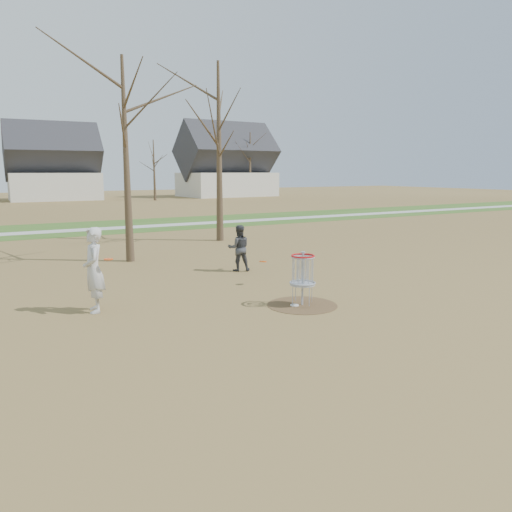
# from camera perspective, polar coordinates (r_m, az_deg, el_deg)

# --- Properties ---
(ground) EXTENTS (160.00, 160.00, 0.00)m
(ground) POSITION_cam_1_polar(r_m,az_deg,el_deg) (12.87, 5.30, -5.62)
(ground) COLOR brown
(ground) RESTS_ON ground
(green_band) EXTENTS (160.00, 8.00, 0.01)m
(green_band) POSITION_cam_1_polar(r_m,az_deg,el_deg) (32.12, -16.88, 3.20)
(green_band) COLOR #2D5119
(green_band) RESTS_ON ground
(footpath) EXTENTS (160.00, 1.50, 0.01)m
(footpath) POSITION_cam_1_polar(r_m,az_deg,el_deg) (31.15, -16.45, 3.05)
(footpath) COLOR #9E9E99
(footpath) RESTS_ON green_band
(dirt_circle) EXTENTS (1.80, 1.80, 0.01)m
(dirt_circle) POSITION_cam_1_polar(r_m,az_deg,el_deg) (12.87, 5.30, -5.60)
(dirt_circle) COLOR #47331E
(dirt_circle) RESTS_ON ground
(player_standing) EXTENTS (0.58, 0.81, 2.07)m
(player_standing) POSITION_cam_1_polar(r_m,az_deg,el_deg) (12.63, -18.06, -1.54)
(player_standing) COLOR #BEBEBE
(player_standing) RESTS_ON ground
(player_throwing) EXTENTS (0.93, 0.82, 1.58)m
(player_throwing) POSITION_cam_1_polar(r_m,az_deg,el_deg) (17.06, -1.97, 0.92)
(player_throwing) COLOR #36373B
(player_throwing) RESTS_ON ground
(disc_grounded) EXTENTS (0.22, 0.22, 0.02)m
(disc_grounded) POSITION_cam_1_polar(r_m,az_deg,el_deg) (12.78, 4.42, -5.63)
(disc_grounded) COLOR silver
(disc_grounded) RESTS_ON dirt_circle
(discs_in_play) EXTENTS (4.94, 0.91, 0.66)m
(discs_in_play) POSITION_cam_1_polar(r_m,az_deg,el_deg) (13.58, -6.65, -0.52)
(discs_in_play) COLOR #FA4C0D
(discs_in_play) RESTS_ON ground
(disc_golf_basket) EXTENTS (0.64, 0.64, 1.35)m
(disc_golf_basket) POSITION_cam_1_polar(r_m,az_deg,el_deg) (12.67, 5.36, -1.63)
(disc_golf_basket) COLOR #9EA3AD
(disc_golf_basket) RESTS_ON ground
(bare_trees) EXTENTS (52.62, 44.98, 9.00)m
(bare_trees) POSITION_cam_1_polar(r_m,az_deg,el_deg) (46.82, -19.30, 11.53)
(bare_trees) COLOR #382B1E
(bare_trees) RESTS_ON ground
(houses_row) EXTENTS (56.51, 10.01, 7.26)m
(houses_row) POSITION_cam_1_polar(r_m,az_deg,el_deg) (63.73, -19.83, 9.22)
(houses_row) COLOR silver
(houses_row) RESTS_ON ground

